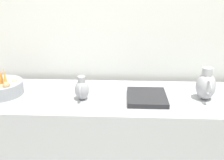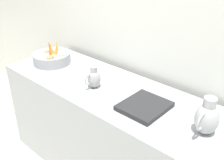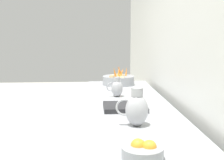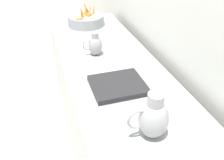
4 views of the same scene
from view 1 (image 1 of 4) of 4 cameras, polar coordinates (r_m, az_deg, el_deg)
name	(u,v)px [view 1 (image 1 of 4)]	position (r m, az deg, el deg)	size (l,w,h in m)	color
tile_wall_left	(188,16)	(2.57, 15.31, 12.48)	(0.10, 7.57, 3.00)	silver
prep_counter	(128,146)	(2.43, 3.40, -13.48)	(0.71, 2.66, 0.93)	#9EA0A5
vegetable_colander	(0,87)	(2.40, -22.08, -1.44)	(0.37, 0.37, 0.23)	gray
metal_pitcher_tall	(206,85)	(2.23, 18.76, -1.05)	(0.21, 0.15, 0.25)	#A3A3A8
metal_pitcher_short	(82,89)	(2.13, -6.22, -1.90)	(0.16, 0.11, 0.19)	#939399
counter_sink_basin	(147,97)	(2.16, 7.17, -3.53)	(0.34, 0.30, 0.04)	#232326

